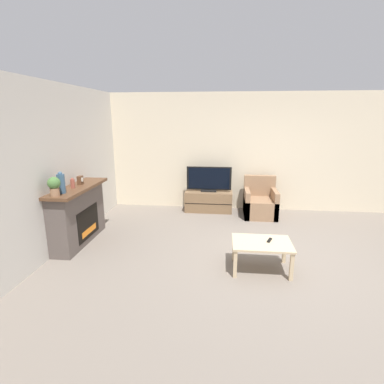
{
  "coord_description": "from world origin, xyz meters",
  "views": [
    {
      "loc": [
        -0.91,
        -4.28,
        2.17
      ],
      "look_at": [
        -1.47,
        0.88,
        0.85
      ],
      "focal_mm": 28.0,
      "sensor_mm": 36.0,
      "label": 1
    }
  ],
  "objects_px": {
    "mantel_vase_centre_left": "(73,183)",
    "tv": "(209,180)",
    "mantel_vase_left": "(61,183)",
    "armchair": "(260,203)",
    "tv_stand": "(209,201)",
    "coffee_table": "(262,246)",
    "remote": "(269,240)",
    "mantel_clock": "(80,180)",
    "fireplace": "(78,214)",
    "potted_plant": "(54,185)"
  },
  "relations": [
    {
      "from": "mantel_clock",
      "to": "remote",
      "type": "height_order",
      "value": "mantel_clock"
    },
    {
      "from": "potted_plant",
      "to": "remote",
      "type": "height_order",
      "value": "potted_plant"
    },
    {
      "from": "tv",
      "to": "mantel_vase_centre_left",
      "type": "bearing_deg",
      "value": -134.83
    },
    {
      "from": "tv_stand",
      "to": "coffee_table",
      "type": "distance_m",
      "value": 2.86
    },
    {
      "from": "potted_plant",
      "to": "mantel_vase_centre_left",
      "type": "bearing_deg",
      "value": 90.0
    },
    {
      "from": "tv_stand",
      "to": "remote",
      "type": "xyz_separation_m",
      "value": [
        1.02,
        -2.65,
        0.2
      ]
    },
    {
      "from": "mantel_clock",
      "to": "armchair",
      "type": "xyz_separation_m",
      "value": [
        3.3,
        1.67,
        -0.8
      ]
    },
    {
      "from": "armchair",
      "to": "coffee_table",
      "type": "xyz_separation_m",
      "value": [
        -0.25,
        -2.48,
        0.09
      ]
    },
    {
      "from": "mantel_clock",
      "to": "potted_plant",
      "type": "bearing_deg",
      "value": -90.05
    },
    {
      "from": "armchair",
      "to": "tv",
      "type": "bearing_deg",
      "value": 169.12
    },
    {
      "from": "potted_plant",
      "to": "mantel_clock",
      "type": "bearing_deg",
      "value": 89.95
    },
    {
      "from": "mantel_vase_centre_left",
      "to": "tv",
      "type": "distance_m",
      "value": 3.06
    },
    {
      "from": "potted_plant",
      "to": "armchair",
      "type": "xyz_separation_m",
      "value": [
        3.3,
        2.47,
        -0.89
      ]
    },
    {
      "from": "mantel_vase_left",
      "to": "coffee_table",
      "type": "bearing_deg",
      "value": -3.85
    },
    {
      "from": "armchair",
      "to": "mantel_clock",
      "type": "bearing_deg",
      "value": -153.19
    },
    {
      "from": "mantel_vase_left",
      "to": "armchair",
      "type": "distance_m",
      "value": 4.11
    },
    {
      "from": "tv_stand",
      "to": "fireplace",
      "type": "bearing_deg",
      "value": -136.59
    },
    {
      "from": "mantel_vase_left",
      "to": "remote",
      "type": "relative_size",
      "value": 2.2
    },
    {
      "from": "fireplace",
      "to": "mantel_vase_left",
      "type": "height_order",
      "value": "mantel_vase_left"
    },
    {
      "from": "armchair",
      "to": "coffee_table",
      "type": "distance_m",
      "value": 2.5
    },
    {
      "from": "mantel_clock",
      "to": "potted_plant",
      "type": "distance_m",
      "value": 0.81
    },
    {
      "from": "mantel_clock",
      "to": "tv",
      "type": "relative_size",
      "value": 0.15
    },
    {
      "from": "fireplace",
      "to": "mantel_vase_centre_left",
      "type": "bearing_deg",
      "value": -81.73
    },
    {
      "from": "mantel_clock",
      "to": "potted_plant",
      "type": "height_order",
      "value": "potted_plant"
    },
    {
      "from": "mantel_vase_centre_left",
      "to": "remote",
      "type": "distance_m",
      "value": 3.27
    },
    {
      "from": "mantel_vase_left",
      "to": "tv",
      "type": "bearing_deg",
      "value": 49.38
    },
    {
      "from": "mantel_vase_left",
      "to": "mantel_clock",
      "type": "height_order",
      "value": "mantel_vase_left"
    },
    {
      "from": "remote",
      "to": "armchair",
      "type": "bearing_deg",
      "value": 109.56
    },
    {
      "from": "mantel_clock",
      "to": "tv",
      "type": "distance_m",
      "value": 2.88
    },
    {
      "from": "potted_plant",
      "to": "fireplace",
      "type": "bearing_deg",
      "value": 91.47
    },
    {
      "from": "fireplace",
      "to": "mantel_vase_centre_left",
      "type": "xyz_separation_m",
      "value": [
        0.02,
        -0.11,
        0.58
      ]
    },
    {
      "from": "fireplace",
      "to": "coffee_table",
      "type": "distance_m",
      "value": 3.14
    },
    {
      "from": "mantel_vase_centre_left",
      "to": "coffee_table",
      "type": "distance_m",
      "value": 3.18
    },
    {
      "from": "mantel_vase_centre_left",
      "to": "mantel_clock",
      "type": "height_order",
      "value": "mantel_vase_centre_left"
    },
    {
      "from": "mantel_vase_left",
      "to": "remote",
      "type": "height_order",
      "value": "mantel_vase_left"
    },
    {
      "from": "mantel_vase_centre_left",
      "to": "tv",
      "type": "relative_size",
      "value": 0.17
    },
    {
      "from": "fireplace",
      "to": "mantel_clock",
      "type": "bearing_deg",
      "value": 83.49
    },
    {
      "from": "armchair",
      "to": "remote",
      "type": "xyz_separation_m",
      "value": [
        -0.14,
        -2.43,
        0.16
      ]
    },
    {
      "from": "mantel_vase_left",
      "to": "potted_plant",
      "type": "relative_size",
      "value": 1.15
    },
    {
      "from": "mantel_vase_centre_left",
      "to": "potted_plant",
      "type": "height_order",
      "value": "potted_plant"
    },
    {
      "from": "mantel_vase_left",
      "to": "mantel_vase_centre_left",
      "type": "xyz_separation_m",
      "value": [
        -0.0,
        0.34,
        -0.08
      ]
    },
    {
      "from": "mantel_vase_centre_left",
      "to": "tv_stand",
      "type": "height_order",
      "value": "mantel_vase_centre_left"
    },
    {
      "from": "fireplace",
      "to": "tv_stand",
      "type": "relative_size",
      "value": 1.41
    },
    {
      "from": "mantel_clock",
      "to": "mantel_vase_centre_left",
      "type": "bearing_deg",
      "value": -90.16
    },
    {
      "from": "mantel_clock",
      "to": "armchair",
      "type": "relative_size",
      "value": 0.17
    },
    {
      "from": "mantel_vase_left",
      "to": "armchair",
      "type": "xyz_separation_m",
      "value": [
        3.3,
        2.28,
        -0.89
      ]
    },
    {
      "from": "mantel_vase_centre_left",
      "to": "tv",
      "type": "bearing_deg",
      "value": 45.17
    },
    {
      "from": "fireplace",
      "to": "armchair",
      "type": "bearing_deg",
      "value": 28.76
    },
    {
      "from": "coffee_table",
      "to": "tv",
      "type": "bearing_deg",
      "value": 108.5
    },
    {
      "from": "fireplace",
      "to": "tv_stand",
      "type": "xyz_separation_m",
      "value": [
        2.16,
        2.04,
        -0.28
      ]
    }
  ]
}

